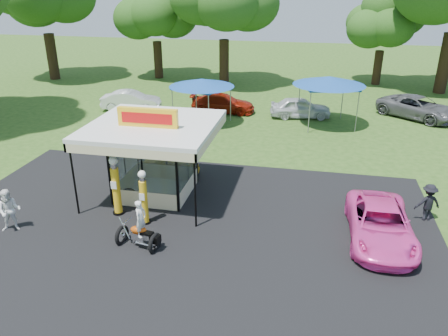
{
  "coord_description": "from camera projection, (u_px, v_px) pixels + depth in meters",
  "views": [
    {
      "loc": [
        4.71,
        -12.05,
        9.07
      ],
      "look_at": [
        1.36,
        4.0,
        1.99
      ],
      "focal_mm": 35.0,
      "sensor_mm": 36.0,
      "label": 1
    }
  ],
  "objects": [
    {
      "name": "ground",
      "position": [
        163.0,
        261.0,
        15.31
      ],
      "size": [
        120.0,
        120.0,
        0.0
      ],
      "primitive_type": "plane",
      "color": "#284916",
      "rests_on": "ground"
    },
    {
      "name": "asphalt_apron",
      "position": [
        180.0,
        231.0,
        17.1
      ],
      "size": [
        20.0,
        14.0,
        0.04
      ],
      "primitive_type": "cube",
      "color": "black",
      "rests_on": "ground"
    },
    {
      "name": "gas_station_kiosk",
      "position": [
        155.0,
        157.0,
        19.46
      ],
      "size": [
        5.4,
        5.4,
        4.18
      ],
      "color": "white",
      "rests_on": "ground"
    },
    {
      "name": "gas_pump_left",
      "position": [
        116.0,
        187.0,
        17.89
      ],
      "size": [
        0.48,
        0.48,
        2.59
      ],
      "color": "black",
      "rests_on": "ground"
    },
    {
      "name": "gas_pump_right",
      "position": [
        144.0,
        199.0,
        17.23
      ],
      "size": [
        0.43,
        0.43,
        2.33
      ],
      "color": "black",
      "rests_on": "ground"
    },
    {
      "name": "motorcycle",
      "position": [
        140.0,
        229.0,
        15.78
      ],
      "size": [
        1.76,
        1.07,
        2.01
      ],
      "rotation": [
        0.0,
        0.0,
        -0.19
      ],
      "color": "black",
      "rests_on": "ground"
    },
    {
      "name": "spare_tires",
      "position": [
        130.0,
        196.0,
        19.1
      ],
      "size": [
        0.9,
        0.66,
        0.73
      ],
      "rotation": [
        0.0,
        0.0,
        0.25
      ],
      "color": "black",
      "rests_on": "ground"
    },
    {
      "name": "kiosk_car",
      "position": [
        172.0,
        165.0,
        21.96
      ],
      "size": [
        2.82,
        1.13,
        0.96
      ],
      "primitive_type": "imported",
      "rotation": [
        0.0,
        0.0,
        1.57
      ],
      "color": "yellow",
      "rests_on": "ground"
    },
    {
      "name": "pink_sedan",
      "position": [
        380.0,
        224.0,
        16.3
      ],
      "size": [
        2.33,
        4.93,
        1.36
      ],
      "primitive_type": "imported",
      "rotation": [
        0.0,
        0.0,
        0.01
      ],
      "color": "#FF45B2",
      "rests_on": "ground"
    },
    {
      "name": "spectator_west",
      "position": [
        9.0,
        211.0,
        16.84
      ],
      "size": [
        1.04,
        0.94,
        1.76
      ],
      "primitive_type": "imported",
      "rotation": [
        0.0,
        0.0,
        0.39
      ],
      "color": "white",
      "rests_on": "ground"
    },
    {
      "name": "spectator_east_a",
      "position": [
        428.0,
        203.0,
        17.6
      ],
      "size": [
        1.17,
        0.87,
        1.61
      ],
      "primitive_type": "imported",
      "rotation": [
        0.0,
        0.0,
        3.43
      ],
      "color": "black",
      "rests_on": "ground"
    },
    {
      "name": "bg_car_a",
      "position": [
        131.0,
        101.0,
        32.8
      ],
      "size": [
        4.56,
        2.21,
        1.44
      ],
      "primitive_type": "imported",
      "rotation": [
        0.0,
        0.0,
        1.73
      ],
      "color": "silver",
      "rests_on": "ground"
    },
    {
      "name": "bg_car_b",
      "position": [
        223.0,
        103.0,
        32.25
      ],
      "size": [
        4.68,
        1.91,
        1.36
      ],
      "primitive_type": "imported",
      "rotation": [
        0.0,
        0.0,
        1.57
      ],
      "color": "#9A1D0B",
      "rests_on": "ground"
    },
    {
      "name": "bg_car_c",
      "position": [
        300.0,
        108.0,
        30.99
      ],
      "size": [
        4.46,
        2.37,
        1.45
      ],
      "primitive_type": "imported",
      "rotation": [
        0.0,
        0.0,
        1.73
      ],
      "color": "silver",
      "rests_on": "ground"
    },
    {
      "name": "bg_car_d",
      "position": [
        418.0,
        107.0,
        30.82
      ],
      "size": [
        5.95,
        5.48,
        1.55
      ],
      "primitive_type": "imported",
      "rotation": [
        0.0,
        0.0,
        0.9
      ],
      "color": "#57575A",
      "rests_on": "ground"
    },
    {
      "name": "tent_west",
      "position": [
        202.0,
        83.0,
        28.97
      ],
      "size": [
        4.37,
        4.37,
        3.05
      ],
      "rotation": [
        0.0,
        0.0,
        -0.32
      ],
      "color": "gray",
      "rests_on": "ground"
    },
    {
      "name": "tent_east",
      "position": [
        329.0,
        81.0,
        28.48
      ],
      "size": [
        4.72,
        4.72,
        3.3
      ],
      "rotation": [
        0.0,
        0.0,
        0.26
      ],
      "color": "gray",
      "rests_on": "ground"
    },
    {
      "name": "oak_far_b",
      "position": [
        155.0,
        12.0,
        41.52
      ],
      "size": [
        8.22,
        8.22,
        9.8
      ],
      "color": "black",
      "rests_on": "ground"
    },
    {
      "name": "oak_far_c",
      "position": [
        224.0,
        0.0,
        37.98
      ],
      "size": [
        9.91,
        9.91,
        11.68
      ],
      "color": "black",
      "rests_on": "ground"
    },
    {
      "name": "oak_far_d",
      "position": [
        384.0,
        23.0,
        39.02
      ],
      "size": [
        7.23,
        7.23,
        8.61
      ],
      "color": "black",
      "rests_on": "ground"
    }
  ]
}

